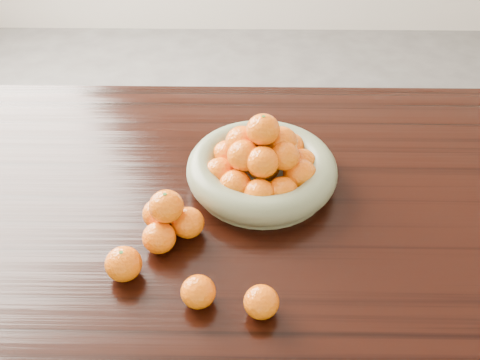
{
  "coord_description": "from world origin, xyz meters",
  "views": [
    {
      "loc": [
        -0.02,
        -0.89,
        1.58
      ],
      "look_at": [
        -0.03,
        -0.02,
        0.83
      ],
      "focal_mm": 40.0,
      "sensor_mm": 36.0,
      "label": 1
    }
  ],
  "objects_px": {
    "loose_orange_0": "(124,264)",
    "dining_table": "(253,228)",
    "fruit_bowl": "(262,166)",
    "orange_pyramid": "(168,220)"
  },
  "relations": [
    {
      "from": "fruit_bowl",
      "to": "orange_pyramid",
      "type": "relative_size",
      "value": 2.53
    },
    {
      "from": "fruit_bowl",
      "to": "loose_orange_0",
      "type": "xyz_separation_m",
      "value": [
        -0.27,
        -0.28,
        -0.02
      ]
    },
    {
      "from": "loose_orange_0",
      "to": "dining_table",
      "type": "bearing_deg",
      "value": 40.63
    },
    {
      "from": "fruit_bowl",
      "to": "loose_orange_0",
      "type": "bearing_deg",
      "value": -133.85
    },
    {
      "from": "orange_pyramid",
      "to": "fruit_bowl",
      "type": "bearing_deg",
      "value": 41.47
    },
    {
      "from": "fruit_bowl",
      "to": "loose_orange_0",
      "type": "distance_m",
      "value": 0.39
    },
    {
      "from": "dining_table",
      "to": "orange_pyramid",
      "type": "height_order",
      "value": "orange_pyramid"
    },
    {
      "from": "orange_pyramid",
      "to": "dining_table",
      "type": "bearing_deg",
      "value": 31.32
    },
    {
      "from": "loose_orange_0",
      "to": "fruit_bowl",
      "type": "bearing_deg",
      "value": 46.15
    },
    {
      "from": "fruit_bowl",
      "to": "orange_pyramid",
      "type": "distance_m",
      "value": 0.26
    }
  ]
}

